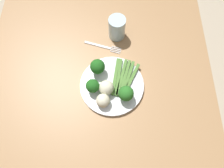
% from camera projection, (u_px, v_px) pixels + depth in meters
% --- Properties ---
extents(ground_plane, '(6.00, 6.00, 0.02)m').
position_uv_depth(ground_plane, '(105.00, 114.00, 1.54)').
color(ground_plane, '#B7A88E').
extents(dining_table, '(1.34, 0.93, 0.76)m').
position_uv_depth(dining_table, '(100.00, 79.00, 0.93)').
color(dining_table, '#9E754C').
rests_on(dining_table, ground_plane).
extents(plate, '(0.25, 0.25, 0.01)m').
position_uv_depth(plate, '(112.00, 85.00, 0.80)').
color(plate, white).
rests_on(plate, dining_table).
extents(asparagus_bundle, '(0.17, 0.12, 0.01)m').
position_uv_depth(asparagus_bundle, '(123.00, 78.00, 0.80)').
color(asparagus_bundle, '#47752D').
rests_on(asparagus_bundle, plate).
extents(broccoli_back_right, '(0.06, 0.06, 0.07)m').
position_uv_depth(broccoli_back_right, '(98.00, 67.00, 0.78)').
color(broccoli_back_right, '#4C7F2B').
rests_on(broccoli_back_right, plate).
extents(broccoli_right, '(0.06, 0.06, 0.07)m').
position_uv_depth(broccoli_right, '(126.00, 94.00, 0.73)').
color(broccoli_right, '#568E33').
rests_on(broccoli_right, plate).
extents(broccoli_outer_edge, '(0.05, 0.05, 0.06)m').
position_uv_depth(broccoli_outer_edge, '(93.00, 86.00, 0.75)').
color(broccoli_outer_edge, '#4C7F2B').
rests_on(broccoli_outer_edge, plate).
extents(cauliflower_near_center, '(0.06, 0.06, 0.06)m').
position_uv_depth(cauliflower_near_center, '(106.00, 88.00, 0.76)').
color(cauliflower_near_center, beige).
rests_on(cauliflower_near_center, plate).
extents(cauliflower_left, '(0.05, 0.05, 0.05)m').
position_uv_depth(cauliflower_left, '(103.00, 101.00, 0.74)').
color(cauliflower_left, beige).
rests_on(cauliflower_left, plate).
extents(fork, '(0.06, 0.16, 0.00)m').
position_uv_depth(fork, '(103.00, 47.00, 0.87)').
color(fork, silver).
rests_on(fork, dining_table).
extents(water_glass, '(0.07, 0.07, 0.10)m').
position_uv_depth(water_glass, '(117.00, 28.00, 0.85)').
color(water_glass, silver).
rests_on(water_glass, dining_table).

